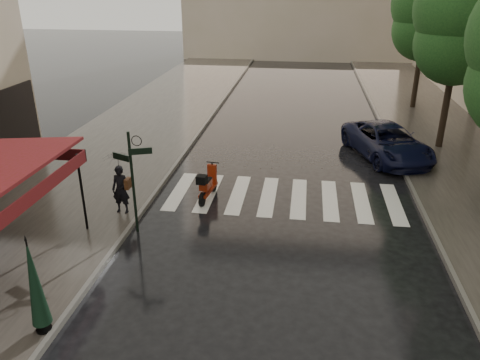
% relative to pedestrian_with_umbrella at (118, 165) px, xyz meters
% --- Properties ---
extents(ground, '(120.00, 120.00, 0.00)m').
position_rel_pedestrian_with_umbrella_xyz_m(ground, '(2.00, -3.95, -1.71)').
color(ground, black).
rests_on(ground, ground).
extents(sidewalk_near, '(6.00, 60.00, 0.12)m').
position_rel_pedestrian_with_umbrella_xyz_m(sidewalk_near, '(-2.50, 8.05, -1.65)').
color(sidewalk_near, '#38332D').
rests_on(sidewalk_near, ground).
extents(sidewalk_far, '(5.50, 60.00, 0.12)m').
position_rel_pedestrian_with_umbrella_xyz_m(sidewalk_far, '(12.25, 8.05, -1.65)').
color(sidewalk_far, '#38332D').
rests_on(sidewalk_far, ground).
extents(curb_near, '(0.12, 60.00, 0.16)m').
position_rel_pedestrian_with_umbrella_xyz_m(curb_near, '(0.55, 8.05, -1.64)').
color(curb_near, '#595651').
rests_on(curb_near, ground).
extents(curb_far, '(0.12, 60.00, 0.16)m').
position_rel_pedestrian_with_umbrella_xyz_m(curb_far, '(9.45, 8.05, -1.64)').
color(curb_far, '#595651').
rests_on(curb_far, ground).
extents(crosswalk, '(7.85, 3.20, 0.01)m').
position_rel_pedestrian_with_umbrella_xyz_m(crosswalk, '(4.97, 2.05, -1.71)').
color(crosswalk, silver).
rests_on(crosswalk, ground).
extents(signpost, '(1.17, 0.29, 3.10)m').
position_rel_pedestrian_with_umbrella_xyz_m(signpost, '(0.80, -0.95, 0.12)').
color(signpost, black).
rests_on(signpost, ground).
extents(tree_mid, '(3.80, 3.80, 8.34)m').
position_rel_pedestrian_with_umbrella_xyz_m(tree_mid, '(11.50, 8.05, 3.88)').
color(tree_mid, black).
rests_on(tree_mid, sidewalk_far).
extents(tree_far, '(3.80, 3.80, 8.16)m').
position_rel_pedestrian_with_umbrella_xyz_m(tree_far, '(11.70, 15.05, 3.74)').
color(tree_far, black).
rests_on(tree_far, sidewalk_far).
extents(pedestrian_with_umbrella, '(0.95, 0.97, 2.39)m').
position_rel_pedestrian_with_umbrella_xyz_m(pedestrian_with_umbrella, '(0.00, 0.00, 0.00)').
color(pedestrian_with_umbrella, black).
rests_on(pedestrian_with_umbrella, sidewalk_near).
extents(scooter, '(0.54, 1.71, 1.12)m').
position_rel_pedestrian_with_umbrella_xyz_m(scooter, '(2.41, 1.54, -1.19)').
color(scooter, black).
rests_on(scooter, ground).
extents(parked_car, '(3.78, 5.43, 1.38)m').
position_rel_pedestrian_with_umbrella_xyz_m(parked_car, '(9.00, 6.58, -1.02)').
color(parked_car, black).
rests_on(parked_car, ground).
extents(parasol_front, '(0.40, 0.40, 2.23)m').
position_rel_pedestrian_with_umbrella_xyz_m(parasol_front, '(0.35, -5.45, -0.40)').
color(parasol_front, black).
rests_on(parasol_front, sidewalk_near).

